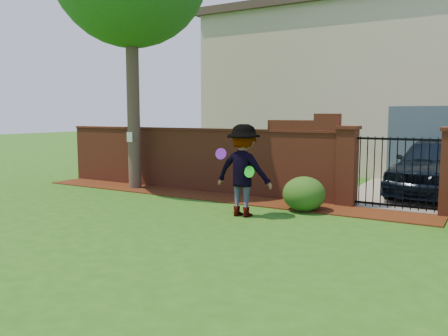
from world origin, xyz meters
The scene contains 13 objects.
ground centered at (0.00, 0.00, -0.01)m, with size 80.00×80.00×0.01m, color #225114.
mulch_bed centered at (-0.95, 3.34, 0.01)m, with size 11.10×1.08×0.03m, color #361709.
brick_wall centered at (-2.01, 4.00, 0.93)m, with size 8.70×0.31×2.16m.
pillar_left centered at (2.40, 4.00, 0.96)m, with size 0.50×0.50×1.88m.
iron_gate centered at (3.50, 4.00, 0.85)m, with size 1.78×0.03×1.60m.
driveway centered at (3.50, 8.00, 0.01)m, with size 3.20×8.00×0.01m, color gray.
house centered at (1.00, 12.00, 3.16)m, with size 12.40×6.40×6.30m.
car centered at (4.01, 6.47, 0.78)m, with size 1.85×4.59×1.56m, color black.
paper_notice centered at (-3.60, 3.21, 1.50)m, with size 0.20×0.01×0.28m, color white.
shrub_left centered at (1.76, 2.91, 0.39)m, with size 0.95×0.95×0.78m, color #184815.
man centered at (0.82, 1.77, 0.97)m, with size 1.25×0.72×1.94m, color gray.
frisbee_purple centered at (0.41, 1.59, 1.32)m, with size 0.24×0.24×0.02m, color purple.
frisbee_green centered at (1.07, 1.61, 0.98)m, with size 0.24×0.24×0.02m, color #1BCC1F.
Camera 1 is at (5.36, -6.62, 2.15)m, focal length 36.80 mm.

